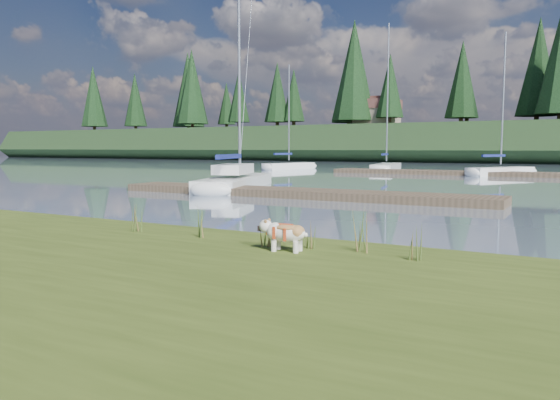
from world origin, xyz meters
The scene contains 22 objects.
ground centered at (0.00, 30.00, 0.00)m, with size 200.00×200.00×0.00m, color #7E90A9.
bank centered at (0.00, -6.00, 0.17)m, with size 60.00×9.00×0.35m, color #405019.
ridge centered at (0.00, 73.00, 2.50)m, with size 200.00×20.00×5.00m, color #1C3117.
bulldog centered at (2.18, -2.89, 0.65)m, with size 0.80×0.39×0.47m.
sailboat_main centered at (-8.69, 12.20, 0.42)m, with size 4.73×9.31×13.23m.
dock_near centered at (-4.00, 9.00, 0.15)m, with size 16.00×2.00×0.30m, color #4C3D2C.
dock_far centered at (2.00, 30.00, 0.15)m, with size 26.00×2.20×0.30m, color #4C3D2C.
sailboat_bg_0 centered at (-17.31, 34.03, 0.33)m, with size 2.89×6.53×9.49m.
sailboat_bg_1 centered at (-9.02, 36.05, 0.33)m, with size 3.17×8.59×12.53m.
sailboat_bg_2 centered at (1.18, 31.57, 0.33)m, with size 4.46×6.34×10.06m.
weed_0 centered at (0.21, -2.47, 0.64)m, with size 0.17×0.14×0.68m.
weed_1 centered at (1.72, -2.68, 0.56)m, with size 0.17×0.14×0.51m.
weed_2 centered at (3.23, -2.37, 0.65)m, with size 0.17×0.14×0.72m.
weed_3 centered at (-1.21, -2.56, 0.63)m, with size 0.17×0.14×0.66m.
weed_4 centered at (2.44, -2.48, 0.53)m, with size 0.17×0.14×0.44m.
weed_5 centered at (4.12, -2.57, 0.63)m, with size 0.17×0.14×0.66m.
mud_lip centered at (0.00, -1.60, 0.07)m, with size 60.00×0.50×0.14m, color #33281C.
conifer_0 centered at (-55.00, 67.00, 12.64)m, with size 5.72×5.72×14.15m.
conifer_1 centered at (-40.00, 71.00, 11.28)m, with size 4.40×4.40×11.30m.
conifer_2 centered at (-25.00, 68.00, 13.54)m, with size 6.60×6.60×16.05m.
conifer_3 centered at (-10.00, 72.00, 11.74)m, with size 4.84×4.84×12.25m.
house_0 centered at (-22.00, 70.00, 7.31)m, with size 6.30×5.30×4.65m.
Camera 1 is at (6.19, -10.19, 1.95)m, focal length 35.00 mm.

